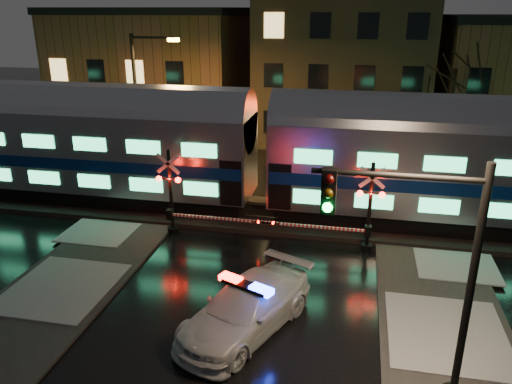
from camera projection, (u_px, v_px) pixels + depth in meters
ground at (258, 268)px, 19.25m from camera, size 120.00×120.00×0.00m
ballast at (279, 216)px, 23.81m from camera, size 90.00×4.20×0.24m
sidewalk_left at (6, 341)px, 14.96m from camera, size 4.00×20.00×0.12m
building_left at (155, 73)px, 40.39m from camera, size 14.00×10.00×9.00m
building_mid at (343, 60)px, 37.55m from camera, size 12.00×11.00×11.50m
train at (262, 149)px, 22.83m from camera, size 51.00×3.12×5.92m
police_car at (246, 308)px, 15.33m from camera, size 4.08×5.70×1.70m
crossing_signal_right at (360, 216)px, 20.11m from camera, size 5.37×0.64×3.80m
crossing_signal_left at (178, 201)px, 21.58m from camera, size 5.43×0.64×3.84m
traffic_light at (427, 281)px, 11.76m from camera, size 4.12×0.72×6.36m
streetlight at (141, 99)px, 27.49m from camera, size 2.74×0.29×8.20m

